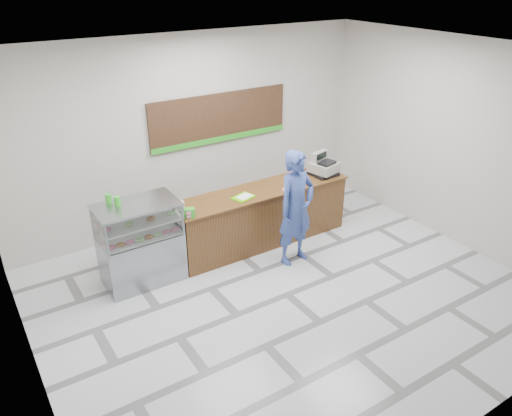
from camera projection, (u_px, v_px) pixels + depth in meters
floor at (287, 295)px, 7.55m from camera, size 7.00×7.00×0.00m
back_wall at (193, 132)px, 9.04m from camera, size 7.00×0.00×7.00m
ceiling at (296, 56)px, 6.00m from camera, size 7.00×7.00×0.00m
sales_counter at (262, 216)px, 8.76m from camera, size 3.26×0.76×1.03m
display_case at (140, 243)px, 7.61m from camera, size 1.22×0.72×1.33m
menu_board at (220, 118)px, 9.19m from camera, size 2.80×0.06×0.90m
cash_register at (323, 167)px, 9.06m from camera, size 0.53×0.54×0.41m
card_terminal at (307, 181)px, 8.80m from camera, size 0.11×0.17×0.04m
serving_tray at (244, 197)px, 8.22m from camera, size 0.41×0.35×0.02m
napkin_box at (180, 206)px, 7.83m from camera, size 0.16×0.16×0.11m
straw_cup at (181, 207)px, 7.78m from camera, size 0.08×0.08×0.12m
promo_box at (189, 213)px, 7.56m from camera, size 0.19×0.16×0.15m
donut_decal at (287, 189)px, 8.52m from camera, size 0.17×0.17×0.00m
green_cup_left at (109, 199)px, 7.32m from camera, size 0.09×0.09×0.14m
green_cup_right at (117, 201)px, 7.25m from camera, size 0.09×0.09×0.14m
customer at (296, 208)px, 8.02m from camera, size 0.76×0.55×1.93m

